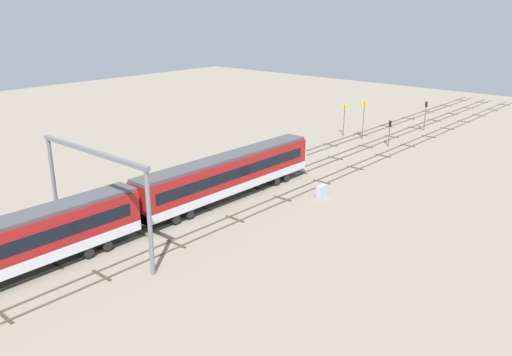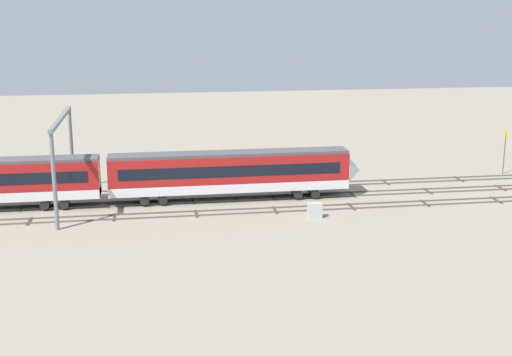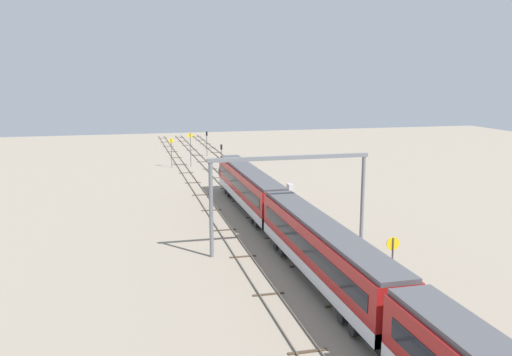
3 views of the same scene
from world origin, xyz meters
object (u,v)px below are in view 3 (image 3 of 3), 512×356
object	(u,v)px
speed_sign_mid_trackside	(392,265)
overhead_gantry	(290,183)
signal_light_trackside_departure	(221,152)
relay_cabinet	(290,189)
speed_sign_near_foreground	(171,149)
speed_sign_distant_end	(190,145)
signal_light_trackside_approach	(207,140)
train	(398,319)

from	to	relation	value
speed_sign_mid_trackside	overhead_gantry	bearing A→B (deg)	9.65
speed_sign_mid_trackside	signal_light_trackside_departure	bearing A→B (deg)	0.12
overhead_gantry	relay_cabinet	distance (m)	24.89
overhead_gantry	speed_sign_near_foreground	size ratio (longest dim) A/B	2.91
speed_sign_near_foreground	signal_light_trackside_departure	bearing A→B (deg)	-97.87
overhead_gantry	relay_cabinet	size ratio (longest dim) A/B	10.51
speed_sign_near_foreground	signal_light_trackside_departure	xyz separation A→B (m)	(-1.20, -8.69, -0.71)
overhead_gantry	relay_cabinet	world-z (taller)	overhead_gantry
overhead_gantry	speed_sign_distant_end	size ratio (longest dim) A/B	2.51
overhead_gantry	speed_sign_mid_trackside	xyz separation A→B (m)	(-14.81, -2.52, -2.88)
overhead_gantry	speed_sign_mid_trackside	distance (m)	15.30
signal_light_trackside_approach	relay_cabinet	size ratio (longest dim) A/B	3.44
speed_sign_mid_trackside	speed_sign_distant_end	distance (m)	64.44
train	speed_sign_mid_trackside	xyz separation A→B (m)	(5.68, -2.58, 0.90)
signal_light_trackside_departure	relay_cabinet	bearing A→B (deg)	-168.74
train	speed_sign_distant_end	world-z (taller)	speed_sign_distant_end
train	signal_light_trackside_approach	bearing A→B (deg)	-1.35
speed_sign_mid_trackside	speed_sign_distant_end	bearing A→B (deg)	4.83
speed_sign_distant_end	signal_light_trackside_approach	world-z (taller)	speed_sign_distant_end
speed_sign_distant_end	relay_cabinet	distance (m)	28.41
train	speed_sign_mid_trackside	world-z (taller)	speed_sign_mid_trackside
speed_sign_near_foreground	relay_cabinet	size ratio (longest dim) A/B	3.62
overhead_gantry	speed_sign_near_foreground	world-z (taller)	overhead_gantry
overhead_gantry	signal_light_trackside_approach	xyz separation A→B (m)	(61.55, -1.87, -3.24)
speed_sign_distant_end	relay_cabinet	bearing A→B (deg)	-158.71
speed_sign_mid_trackside	signal_light_trackside_approach	world-z (taller)	speed_sign_mid_trackside
train	relay_cabinet	xyz separation A→B (m)	(43.58, -7.41, -1.94)
train	relay_cabinet	bearing A→B (deg)	-9.65
speed_sign_near_foreground	speed_sign_distant_end	size ratio (longest dim) A/B	0.86
overhead_gantry	signal_light_trackside_departure	world-z (taller)	overhead_gantry
signal_light_trackside_departure	train	bearing A→B (deg)	177.95
speed_sign_mid_trackside	speed_sign_distant_end	xyz separation A→B (m)	(64.21, 5.43, 0.27)
overhead_gantry	speed_sign_mid_trackside	bearing A→B (deg)	-170.35
speed_sign_near_foreground	speed_sign_distant_end	bearing A→B (deg)	-86.67
speed_sign_mid_trackside	relay_cabinet	xyz separation A→B (m)	(37.90, -4.82, -2.84)
signal_light_trackside_approach	relay_cabinet	distance (m)	38.93
train	signal_light_trackside_departure	xyz separation A→B (m)	(68.49, -2.45, -0.05)
speed_sign_distant_end	signal_light_trackside_approach	xyz separation A→B (m)	(12.16, -4.78, -0.63)
speed_sign_near_foreground	relay_cabinet	distance (m)	29.57
signal_light_trackside_departure	speed_sign_near_foreground	bearing A→B (deg)	82.13
speed_sign_distant_end	signal_light_trackside_departure	xyz separation A→B (m)	(-1.40, -5.29, -1.22)
speed_sign_near_foreground	signal_light_trackside_approach	distance (m)	14.81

